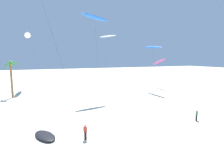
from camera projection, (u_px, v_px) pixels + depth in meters
palm_tree_4 at (11, 68)px, 40.40m from camera, size 4.15×3.99×8.21m
flying_kite_2 at (28, 35)px, 49.93m from camera, size 4.70×8.77×15.60m
flying_kite_3 at (107, 36)px, 63.71m from camera, size 6.52×8.82×16.74m
flying_kite_4 at (95, 17)px, 37.74m from camera, size 6.32×3.18×17.94m
flying_kite_6 at (153, 47)px, 47.29m from camera, size 2.69×8.21×12.23m
flying_kite_7 at (159, 62)px, 54.32m from camera, size 3.42×8.45×8.97m
grounded_kite_0 at (45, 136)px, 20.59m from camera, size 2.81×4.14×0.38m
person_foreground_walker at (85, 131)px, 19.85m from camera, size 0.35×0.42×1.74m
person_near_left at (197, 115)px, 25.99m from camera, size 0.51×0.23×1.60m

